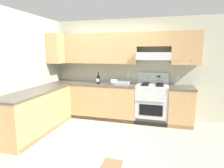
# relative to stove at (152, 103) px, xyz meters

# --- Properties ---
(ground_plane) EXTENTS (7.04, 7.04, 0.00)m
(ground_plane) POSITION_rel_stove_xyz_m (-1.10, -1.25, -0.48)
(ground_plane) COLOR #B2AA99
(floor_accent_tile) EXTENTS (0.30, 0.30, 0.01)m
(floor_accent_tile) POSITION_rel_stove_xyz_m (-0.46, -2.01, -0.48)
(floor_accent_tile) COLOR olive
(floor_accent_tile) RESTS_ON ground_plane
(wall_back) EXTENTS (4.68, 0.57, 2.55)m
(wall_back) POSITION_rel_stove_xyz_m (-0.70, 0.27, 1.00)
(wall_back) COLOR #B7BAA3
(wall_back) RESTS_ON ground_plane
(wall_left) EXTENTS (0.47, 4.00, 2.55)m
(wall_left) POSITION_rel_stove_xyz_m (-2.69, -1.03, 0.87)
(wall_left) COLOR #B7BAA3
(wall_left) RESTS_ON ground_plane
(counter_back_run) EXTENTS (3.60, 0.65, 0.91)m
(counter_back_run) POSITION_rel_stove_xyz_m (-1.06, -0.01, -0.03)
(counter_back_run) COLOR tan
(counter_back_run) RESTS_ON ground_plane
(counter_left_run) EXTENTS (0.63, 1.91, 0.91)m
(counter_left_run) POSITION_rel_stove_xyz_m (-2.34, -1.26, -0.03)
(counter_left_run) COLOR tan
(counter_left_run) RESTS_ON ground_plane
(stove) EXTENTS (0.76, 0.62, 1.20)m
(stove) POSITION_rel_stove_xyz_m (0.00, 0.00, 0.00)
(stove) COLOR #B7BABC
(stove) RESTS_ON ground_plane
(wine_bottle) EXTENTS (0.08, 0.08, 0.33)m
(wine_bottle) POSITION_rel_stove_xyz_m (-1.36, -0.07, 0.56)
(wine_bottle) COLOR black
(wine_bottle) RESTS_ON counter_back_run
(bowl) EXTENTS (0.37, 0.23, 0.06)m
(bowl) POSITION_rel_stove_xyz_m (-0.75, -0.01, 0.45)
(bowl) COLOR #9EADB7
(bowl) RESTS_ON counter_back_run
(paper_towel_roll) EXTENTS (0.14, 0.12, 0.12)m
(paper_towel_roll) POSITION_rel_stove_xyz_m (-0.94, -0.07, 0.49)
(paper_towel_roll) COLOR white
(paper_towel_roll) RESTS_ON counter_back_run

